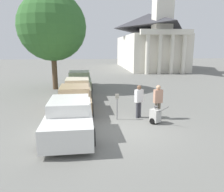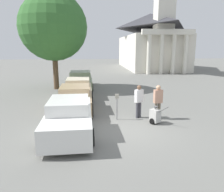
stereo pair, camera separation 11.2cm
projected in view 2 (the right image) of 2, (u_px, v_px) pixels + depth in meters
name	position (u px, v px, depth m)	size (l,w,h in m)	color
ground_plane	(126.00, 130.00, 9.55)	(120.00, 120.00, 0.00)	slate
parked_car_white	(70.00, 116.00, 9.22)	(2.02, 4.95, 1.48)	silver
parked_car_tan	(75.00, 98.00, 12.55)	(2.03, 4.79, 1.42)	tan
parked_car_cream	(78.00, 88.00, 15.65)	(2.03, 4.66, 1.40)	beige
parked_car_sage	(81.00, 81.00, 19.13)	(2.16, 5.16, 1.52)	gray
parking_meter	(117.00, 102.00, 10.75)	(0.18, 0.09, 1.31)	slate
person_worker	(139.00, 99.00, 11.04)	(0.47, 0.39, 1.69)	#3F3F47
person_supervisor	(158.00, 100.00, 10.83)	(0.45, 0.27, 1.73)	#665B4C
equipment_cart	(155.00, 116.00, 10.31)	(0.67, 0.95, 1.00)	#B2B2AD
church	(151.00, 38.00, 36.81)	(8.50, 18.35, 22.52)	silver
shade_tree	(53.00, 27.00, 17.89)	(5.56, 5.56, 7.98)	brown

